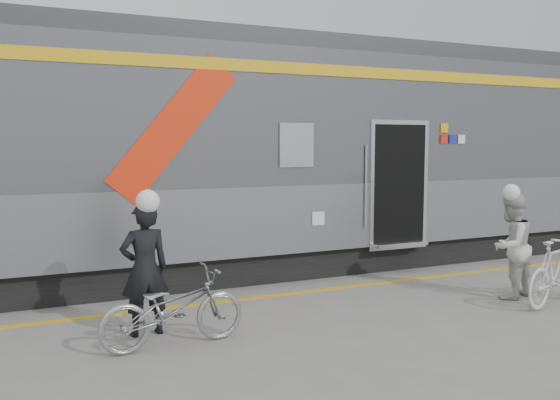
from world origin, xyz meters
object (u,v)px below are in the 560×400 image
man (144,269)px  bicycle_left (173,308)px  bicycle_right (555,272)px  woman (511,246)px

man → bicycle_left: size_ratio=0.95×
bicycle_left → bicycle_right: (5.36, -0.53, 0.03)m
bicycle_left → bicycle_right: 5.38m
man → bicycle_right: man is taller
bicycle_right → woman: bearing=11.8°
woman → bicycle_left: bearing=-16.6°
bicycle_left → bicycle_right: size_ratio=1.07×
man → bicycle_left: 0.69m
woman → bicycle_right: bearing=101.8°
bicycle_left → bicycle_right: bearing=-99.7°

